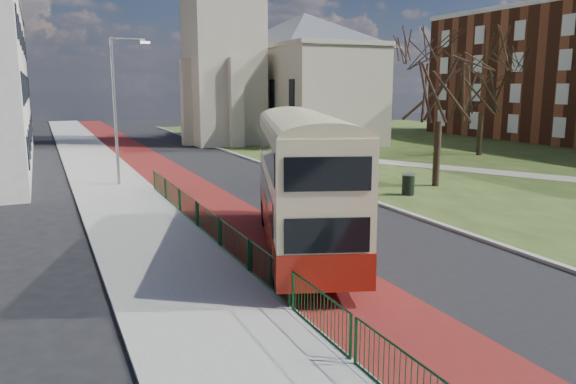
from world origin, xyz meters
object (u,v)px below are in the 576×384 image
bus (303,176)px  winter_tree_near (441,69)px  winter_tree_far (483,79)px  litter_bin (408,184)px  streetlamp (117,103)px

bus → winter_tree_near: winter_tree_near is taller
winter_tree_far → winter_tree_near: bearing=-140.7°
bus → winter_tree_near: 15.04m
litter_bin → bus: bearing=-144.2°
streetlamp → bus: (3.97, -15.31, -2.03)m
bus → winter_tree_near: (12.06, 8.11, 3.88)m
streetlamp → litter_bin: size_ratio=7.34×
streetlamp → winter_tree_far: size_ratio=0.92×
bus → winter_tree_far: 30.49m
winter_tree_far → bus: bearing=-143.2°
litter_bin → winter_tree_far: bearing=37.3°
streetlamp → bus: size_ratio=0.73×
winter_tree_far → litter_bin: size_ratio=7.99×
streetlamp → winter_tree_far: 28.42m
bus → winter_tree_far: bearing=55.8°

